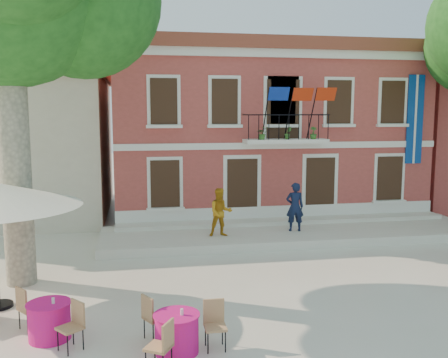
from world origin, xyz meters
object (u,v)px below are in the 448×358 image
Objects in this scene: pedestrian_navy at (295,207)px; cafe_table_2 at (49,319)px; pedestrian_orange at (221,212)px; cafe_table_1 at (177,331)px.

cafe_table_2 is at bearing 50.05° from pedestrian_navy.
pedestrian_orange reaches higher than cafe_table_1.
pedestrian_navy reaches higher than cafe_table_2.
cafe_table_2 is at bearing -125.76° from pedestrian_orange.
pedestrian_navy is at bearing 58.13° from cafe_table_1.
pedestrian_navy reaches higher than cafe_table_1.
pedestrian_navy reaches higher than pedestrian_orange.
cafe_table_1 is at bearing -106.40° from pedestrian_orange.
pedestrian_navy is 2.80m from pedestrian_orange.
cafe_table_1 is at bearing -22.16° from cafe_table_2.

